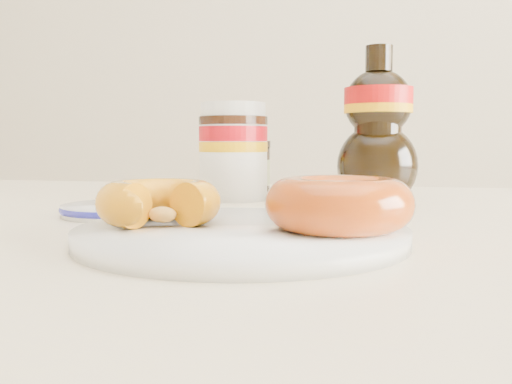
% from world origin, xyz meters
% --- Properties ---
extents(dining_table, '(1.40, 0.90, 0.75)m').
position_xyz_m(dining_table, '(0.00, 0.10, 0.67)').
color(dining_table, beige).
rests_on(dining_table, ground).
extents(plate, '(0.25, 0.25, 0.01)m').
position_xyz_m(plate, '(0.01, -0.05, 0.76)').
color(plate, white).
rests_on(plate, dining_table).
extents(donut_bitten, '(0.13, 0.13, 0.03)m').
position_xyz_m(donut_bitten, '(-0.06, -0.05, 0.78)').
color(donut_bitten, orange).
rests_on(donut_bitten, plate).
extents(donut_whole, '(0.13, 0.13, 0.04)m').
position_xyz_m(donut_whole, '(0.08, -0.05, 0.78)').
color(donut_whole, '#A33D0A').
rests_on(donut_whole, plate).
extents(nutella_jar, '(0.09, 0.09, 0.13)m').
position_xyz_m(nutella_jar, '(-0.08, 0.26, 0.82)').
color(nutella_jar, white).
rests_on(nutella_jar, dining_table).
extents(syrup_bottle, '(0.11, 0.10, 0.20)m').
position_xyz_m(syrup_bottle, '(0.10, 0.26, 0.85)').
color(syrup_bottle, black).
rests_on(syrup_bottle, dining_table).
extents(dark_jar, '(0.05, 0.05, 0.08)m').
position_xyz_m(dark_jar, '(-0.07, 0.29, 0.79)').
color(dark_jar, black).
rests_on(dark_jar, dining_table).
extents(blue_rim_saucer, '(0.12, 0.12, 0.01)m').
position_xyz_m(blue_rim_saucer, '(-0.16, 0.08, 0.76)').
color(blue_rim_saucer, white).
rests_on(blue_rim_saucer, dining_table).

